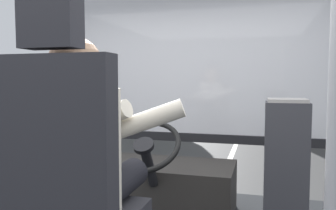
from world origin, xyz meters
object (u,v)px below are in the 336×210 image
(driver_seat, at_px, (70,197))
(handrail_pole, at_px, (335,74))
(steering_console, at_px, (164,186))
(parked_car_green, at_px, (333,98))
(bus_driver, at_px, (84,149))
(fare_box, at_px, (285,177))

(driver_seat, xyz_separation_m, handrail_pole, (1.00, 0.20, 0.49))
(driver_seat, distance_m, steering_console, 1.39)
(parked_car_green, bearing_deg, driver_seat, -102.85)
(bus_driver, bearing_deg, parked_car_green, 77.08)
(bus_driver, bearing_deg, steering_console, 90.00)
(fare_box, distance_m, parked_car_green, 21.14)
(driver_seat, xyz_separation_m, bus_driver, (-0.00, 0.11, 0.18))
(steering_console, bearing_deg, parked_car_green, 76.33)
(fare_box, bearing_deg, parked_car_green, 78.92)
(handrail_pole, distance_m, parked_car_green, 21.88)
(parked_car_green, bearing_deg, bus_driver, -102.92)
(steering_console, height_order, parked_car_green, steering_console)
(driver_seat, xyz_separation_m, parked_car_green, (4.95, 21.69, -0.61))
(driver_seat, distance_m, parked_car_green, 22.25)
(bus_driver, bearing_deg, driver_seat, -90.00)
(driver_seat, bearing_deg, steering_console, 90.00)
(bus_driver, xyz_separation_m, parked_car_green, (4.95, 21.57, -0.79))
(driver_seat, bearing_deg, bus_driver, 90.00)
(driver_seat, xyz_separation_m, fare_box, (0.89, 0.95, -0.11))
(handrail_pole, bearing_deg, driver_seat, -168.81)
(driver_seat, height_order, steering_console, driver_seat)
(handrail_pole, bearing_deg, fare_box, 98.66)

